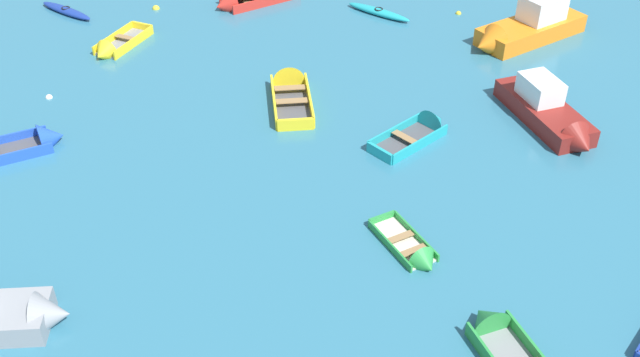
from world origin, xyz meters
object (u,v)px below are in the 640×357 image
(rowboat_turquoise_cluster_inner, at_px, (424,129))
(mooring_buoy_near_foreground, at_px, (156,9))
(rowboat_yellow_back_row_left, at_px, (290,88))
(mooring_buoy_central, at_px, (458,14))
(rowboat_green_midfield_right, at_px, (502,343))
(mooring_buoy_midfield, at_px, (49,98))
(rowboat_blue_distant_center, at_px, (30,144))
(motor_launch_maroon_back_row_center, at_px, (550,113))
(kayak_deep_blue_far_right, at_px, (66,11))
(rowboat_green_near_right, at_px, (417,256))
(kayak_turquoise_far_left, at_px, (379,12))
(motor_launch_orange_far_back, at_px, (525,28))
(rowboat_yellow_center, at_px, (112,48))

(rowboat_turquoise_cluster_inner, bearing_deg, mooring_buoy_near_foreground, 148.69)
(rowboat_yellow_back_row_left, xyz_separation_m, mooring_buoy_central, (6.55, 9.59, -0.22))
(rowboat_green_midfield_right, bearing_deg, rowboat_turquoise_cluster_inner, 106.74)
(mooring_buoy_midfield, bearing_deg, rowboat_blue_distant_center, -71.56)
(motor_launch_maroon_back_row_center, relative_size, mooring_buoy_near_foreground, 14.19)
(kayak_deep_blue_far_right, bearing_deg, rowboat_turquoise_cluster_inner, -21.43)
(rowboat_green_near_right, bearing_deg, kayak_turquoise_far_left, 102.03)
(kayak_deep_blue_far_right, distance_m, rowboat_green_near_right, 24.41)
(rowboat_blue_distant_center, bearing_deg, rowboat_yellow_back_row_left, 35.58)
(rowboat_yellow_back_row_left, distance_m, motor_launch_orange_far_back, 12.09)
(rowboat_green_midfield_right, relative_size, rowboat_green_near_right, 1.35)
(rowboat_blue_distant_center, distance_m, motor_launch_maroon_back_row_center, 20.11)
(motor_launch_orange_far_back, xyz_separation_m, mooring_buoy_central, (-3.20, 2.46, -0.65))
(rowboat_green_near_right, distance_m, mooring_buoy_midfield, 17.50)
(mooring_buoy_near_foreground, bearing_deg, rowboat_yellow_back_row_left, -38.06)
(rowboat_green_midfield_right, distance_m, kayak_turquoise_far_left, 21.90)
(mooring_buoy_midfield, bearing_deg, rowboat_green_near_right, -22.53)
(rowboat_turquoise_cluster_inner, distance_m, rowboat_blue_distant_center, 15.05)
(mooring_buoy_near_foreground, bearing_deg, rowboat_yellow_center, -90.94)
(motor_launch_orange_far_back, distance_m, mooring_buoy_midfield, 21.83)
(rowboat_blue_distant_center, relative_size, mooring_buoy_midfield, 14.41)
(mooring_buoy_central, bearing_deg, motor_launch_orange_far_back, -37.49)
(rowboat_turquoise_cluster_inner, xyz_separation_m, kayak_turquoise_far_left, (-3.31, 10.62, -0.02))
(motor_launch_orange_far_back, bearing_deg, rowboat_turquoise_cluster_inner, -113.05)
(rowboat_blue_distant_center, xyz_separation_m, kayak_turquoise_far_left, (11.16, 14.76, -0.03))
(rowboat_yellow_center, bearing_deg, rowboat_blue_distant_center, -87.40)
(rowboat_green_midfield_right, bearing_deg, motor_launch_maroon_back_row_center, 81.98)
(rowboat_yellow_back_row_left, relative_size, mooring_buoy_near_foreground, 11.78)
(rowboat_green_midfield_right, xyz_separation_m, rowboat_green_near_right, (-2.61, 3.09, -0.08))
(rowboat_yellow_center, xyz_separation_m, rowboat_green_near_right, (15.33, -11.16, -0.06))
(rowboat_yellow_back_row_left, xyz_separation_m, rowboat_green_near_right, (6.36, -9.25, -0.09))
(rowboat_yellow_back_row_left, height_order, kayak_deep_blue_far_right, rowboat_yellow_back_row_left)
(rowboat_turquoise_cluster_inner, xyz_separation_m, mooring_buoy_near_foreground, (-14.75, 8.97, -0.19))
(rowboat_blue_distant_center, relative_size, mooring_buoy_near_foreground, 11.09)
(rowboat_blue_distant_center, relative_size, kayak_deep_blue_far_right, 1.20)
(motor_launch_orange_far_back, bearing_deg, rowboat_blue_distant_center, -144.09)
(mooring_buoy_midfield, bearing_deg, rowboat_yellow_center, 79.33)
(rowboat_turquoise_cluster_inner, height_order, mooring_buoy_central, rowboat_turquoise_cluster_inner)
(rowboat_yellow_center, relative_size, rowboat_green_near_right, 1.32)
(motor_launch_orange_far_back, distance_m, rowboat_yellow_center, 19.44)
(rowboat_yellow_back_row_left, distance_m, mooring_buoy_near_foreground, 11.29)
(kayak_turquoise_far_left, distance_m, rowboat_green_near_right, 18.25)
(motor_launch_orange_far_back, bearing_deg, kayak_turquoise_far_left, 168.47)
(mooring_buoy_central, distance_m, mooring_buoy_midfield, 20.37)
(mooring_buoy_central, bearing_deg, mooring_buoy_midfield, -143.43)
(kayak_turquoise_far_left, bearing_deg, mooring_buoy_near_foreground, -171.81)
(rowboat_yellow_back_row_left, distance_m, motor_launch_maroon_back_row_center, 10.66)
(rowboat_green_midfield_right, relative_size, mooring_buoy_central, 13.07)
(rowboat_turquoise_cluster_inner, bearing_deg, mooring_buoy_midfield, -178.08)
(rowboat_green_near_right, bearing_deg, rowboat_yellow_center, 143.94)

